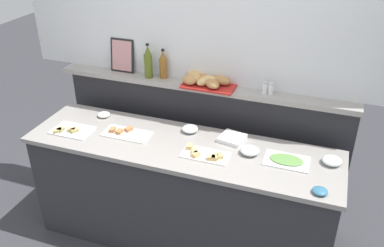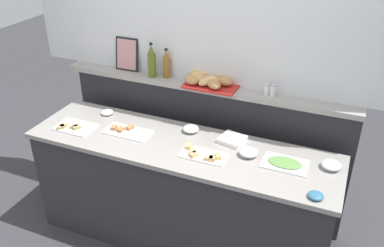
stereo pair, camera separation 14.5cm
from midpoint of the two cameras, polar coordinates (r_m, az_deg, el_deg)
name	(u,v)px [view 2 (the right image)]	position (r m, az deg, el deg)	size (l,w,h in m)	color
ground_plane	(208,194)	(3.95, 3.22, -9.77)	(12.00, 12.00, 0.00)	#38383D
buffet_counter	(181,194)	(3.23, -0.26, -9.69)	(2.29, 0.63, 0.90)	#2D2D33
back_ledge_unit	(204,143)	(3.50, 2.90, -2.69)	(2.36, 0.22, 1.20)	#2D2D33
sandwich_platter_side	(203,155)	(2.84, 2.99, -4.37)	(0.33, 0.17, 0.04)	white
sandwich_platter_front	(74,127)	(3.28, -14.83, -0.49)	(0.30, 0.21, 0.04)	silver
sandwich_platter_rear	(127,131)	(3.14, -7.71, -1.05)	(0.36, 0.18, 0.04)	white
cold_cuts_platter	(285,163)	(2.84, 14.14, -5.38)	(0.30, 0.20, 0.02)	white
glass_bowl_large	(191,129)	(3.11, 1.24, -0.80)	(0.12, 0.12, 0.05)	silver
glass_bowl_medium	(248,152)	(2.87, 9.23, -3.98)	(0.13, 0.13, 0.05)	silver
glass_bowl_small	(331,165)	(2.88, 20.04, -5.45)	(0.13, 0.13, 0.05)	silver
condiment_bowl_teal	(316,195)	(2.60, 18.28, -9.44)	(0.09, 0.09, 0.03)	teal
condiment_bowl_red	(107,112)	(3.42, -10.43, 1.51)	(0.10, 0.10, 0.04)	silver
napkin_stack	(232,139)	(3.02, 6.94, -2.21)	(0.17, 0.17, 0.03)	white
vinegar_bottle_amber	(167,65)	(3.26, -2.26, 8.10)	(0.06, 0.06, 0.24)	#8E5B23
olive_oil_bottle	(152,62)	(3.27, -4.31, 8.50)	(0.06, 0.06, 0.28)	#56661E
salt_shaker	(267,89)	(3.03, 11.62, 4.60)	(0.03, 0.03, 0.09)	white
pepper_shaker	(273,90)	(3.03, 12.43, 4.46)	(0.03, 0.03, 0.09)	white
bread_basket	(207,81)	(3.14, 3.36, 5.91)	(0.42, 0.28, 0.08)	#B2231E
framed_picture	(127,54)	(3.42, -7.77, 9.45)	(0.20, 0.05, 0.27)	black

